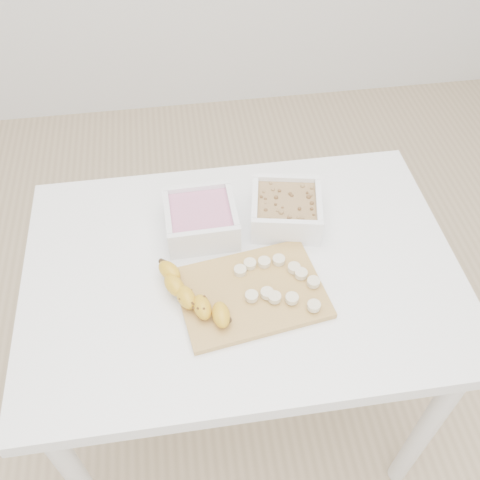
{
  "coord_description": "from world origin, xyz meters",
  "views": [
    {
      "loc": [
        -0.12,
        -0.75,
        1.72
      ],
      "look_at": [
        0.0,
        0.03,
        0.81
      ],
      "focal_mm": 40.0,
      "sensor_mm": 36.0,
      "label": 1
    }
  ],
  "objects": [
    {
      "name": "banana",
      "position": [
        -0.12,
        -0.09,
        0.78
      ],
      "size": [
        0.15,
        0.22,
        0.04
      ],
      "primitive_type": null,
      "rotation": [
        0.0,
        0.0,
        0.45
      ],
      "color": "gold",
      "rests_on": "cutting_board"
    },
    {
      "name": "banana_slices",
      "position": [
        0.07,
        -0.07,
        0.77
      ],
      "size": [
        0.18,
        0.16,
        0.02
      ],
      "color": "beige",
      "rests_on": "cutting_board"
    },
    {
      "name": "ground",
      "position": [
        0.0,
        0.0,
        0.0
      ],
      "size": [
        3.5,
        3.5,
        0.0
      ],
      "primitive_type": "plane",
      "color": "#C6AD89",
      "rests_on": "ground"
    },
    {
      "name": "table",
      "position": [
        0.0,
        0.0,
        0.65
      ],
      "size": [
        1.0,
        0.7,
        0.75
      ],
      "color": "white",
      "rests_on": "ground"
    },
    {
      "name": "bowl_yogurt",
      "position": [
        -0.08,
        0.13,
        0.79
      ],
      "size": [
        0.17,
        0.17,
        0.08
      ],
      "color": "white",
      "rests_on": "table"
    },
    {
      "name": "bowl_granola",
      "position": [
        0.13,
        0.13,
        0.79
      ],
      "size": [
        0.2,
        0.2,
        0.08
      ],
      "color": "white",
      "rests_on": "table"
    },
    {
      "name": "cutting_board",
      "position": [
        0.01,
        -0.08,
        0.76
      ],
      "size": [
        0.34,
        0.27,
        0.01
      ],
      "primitive_type": "cube",
      "rotation": [
        0.0,
        0.0,
        0.15
      ],
      "color": "tan",
      "rests_on": "table"
    }
  ]
}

